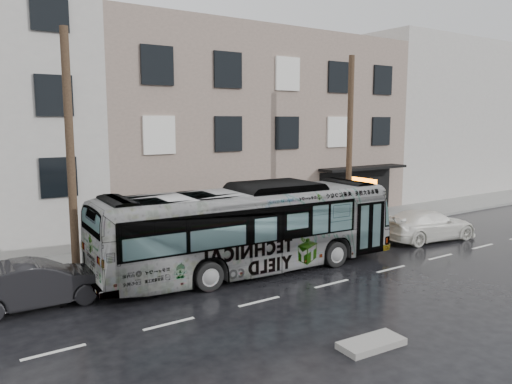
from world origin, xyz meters
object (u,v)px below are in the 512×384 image
Objects in this scene: sign_post at (363,205)px; utility_pole_rear at (70,155)px; dark_sedan at (37,284)px; utility_pole_front at (350,144)px; white_sedan at (428,225)px; bus at (250,228)px.

utility_pole_rear is at bearing 180.00° from sign_post.
sign_post is 17.02m from dark_sedan.
utility_pole_front is 1.73× the size of white_sedan.
white_sedan is at bearing -90.19° from bus.
bus is (5.89, -2.84, -2.93)m from utility_pole_rear.
utility_pole_front is 1.00× the size of utility_pole_rear.
utility_pole_rear is 7.17m from bus.
white_sedan reaches higher than dark_sedan.
utility_pole_rear is 1.73× the size of white_sedan.
utility_pole_rear is 0.73× the size of bus.
sign_post is 3.66m from white_sedan.
dark_sedan is at bearing -172.64° from sign_post.
white_sedan is at bearing -74.81° from sign_post.
bus is at bearing -25.78° from utility_pole_rear.
utility_pole_front is 14.00m from utility_pole_rear.
dark_sedan is at bearing -172.13° from utility_pole_front.
sign_post is at bearing 23.12° from white_sedan.
bus reaches higher than sign_post.
sign_post is (1.10, 0.00, -3.30)m from utility_pole_front.
utility_pole_front is 1.98× the size of dark_sedan.
utility_pole_rear is 3.75× the size of sign_post.
sign_post is at bearing -81.89° from dark_sedan.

